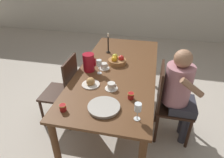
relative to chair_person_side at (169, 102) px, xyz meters
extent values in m
plane|color=beige|center=(-0.66, 0.17, -0.50)|extent=(20.00, 20.00, 0.00)
cube|color=brown|center=(-0.66, 0.17, 0.25)|extent=(0.95, 2.09, 0.03)
cylinder|color=brown|center=(-1.07, -0.81, -0.13)|extent=(0.07, 0.07, 0.74)
cylinder|color=brown|center=(-1.07, 1.16, -0.13)|extent=(0.07, 0.07, 0.74)
cylinder|color=brown|center=(-0.24, 1.16, -0.13)|extent=(0.07, 0.07, 0.74)
cylinder|color=#331E14|center=(0.26, 0.18, -0.29)|extent=(0.04, 0.04, 0.42)
cylinder|color=#331E14|center=(0.26, -0.18, -0.29)|extent=(0.04, 0.04, 0.42)
cylinder|color=#331E14|center=(-0.11, 0.18, -0.29)|extent=(0.04, 0.04, 0.42)
cylinder|color=#331E14|center=(-0.11, -0.18, -0.29)|extent=(0.04, 0.04, 0.42)
cube|color=#331E14|center=(0.08, 0.00, -0.06)|extent=(0.42, 0.42, 0.03)
cube|color=#331E14|center=(-0.12, 0.00, 0.20)|extent=(0.03, 0.39, 0.50)
cylinder|color=#331E14|center=(-1.57, -0.22, -0.29)|extent=(0.04, 0.04, 0.42)
cylinder|color=#331E14|center=(-1.57, 0.15, -0.29)|extent=(0.04, 0.04, 0.42)
cylinder|color=#331E14|center=(-1.20, -0.22, -0.29)|extent=(0.04, 0.04, 0.42)
cylinder|color=#331E14|center=(-1.20, 0.15, -0.29)|extent=(0.04, 0.04, 0.42)
cube|color=#331E14|center=(-1.39, -0.03, -0.06)|extent=(0.42, 0.42, 0.03)
cube|color=#331E14|center=(-1.19, -0.03, 0.20)|extent=(0.03, 0.39, 0.50)
cylinder|color=#33333D|center=(0.22, 0.05, -0.28)|extent=(0.09, 0.09, 0.45)
cylinder|color=#33333D|center=(0.22, -0.11, -0.28)|extent=(0.09, 0.09, 0.45)
cube|color=#33333D|center=(0.15, -0.03, 0.00)|extent=(0.30, 0.34, 0.11)
cylinder|color=#B77A84|center=(0.06, -0.03, 0.27)|extent=(0.30, 0.30, 0.46)
sphere|color=#A37556|center=(0.06, -0.03, 0.59)|extent=(0.19, 0.19, 0.19)
cylinder|color=#A37556|center=(0.16, -0.24, 0.39)|extent=(0.25, 0.06, 0.20)
cylinder|color=#A31423|center=(-0.99, 0.07, 0.38)|extent=(0.14, 0.14, 0.22)
cube|color=#A31423|center=(-0.91, 0.07, 0.39)|extent=(0.02, 0.02, 0.10)
cone|color=#A31423|center=(-1.04, 0.07, 0.46)|extent=(0.04, 0.04, 0.04)
cylinder|color=white|center=(-0.85, 0.03, 0.27)|extent=(0.06, 0.06, 0.00)
cylinder|color=white|center=(-0.85, 0.03, 0.32)|extent=(0.01, 0.01, 0.10)
cylinder|color=white|center=(-0.85, 0.03, 0.41)|extent=(0.06, 0.06, 0.07)
cylinder|color=white|center=(-0.32, -0.66, 0.27)|extent=(0.06, 0.06, 0.00)
cylinder|color=white|center=(-0.32, -0.66, 0.32)|extent=(0.01, 0.01, 0.09)
cylinder|color=white|center=(-0.32, -0.66, 0.40)|extent=(0.06, 0.06, 0.07)
cylinder|color=gold|center=(-0.32, -0.66, 0.39)|extent=(0.05, 0.05, 0.04)
cylinder|color=silver|center=(-0.64, -0.25, 0.27)|extent=(0.14, 0.14, 0.01)
cylinder|color=silver|center=(-0.64, -0.25, 0.31)|extent=(0.08, 0.08, 0.06)
cube|color=silver|center=(-0.59, -0.25, 0.31)|extent=(0.01, 0.01, 0.03)
cylinder|color=silver|center=(-0.82, 0.16, 0.27)|extent=(0.14, 0.14, 0.01)
cylinder|color=silver|center=(-0.82, 0.16, 0.31)|extent=(0.08, 0.08, 0.06)
cube|color=silver|center=(-0.78, 0.16, 0.31)|extent=(0.01, 0.01, 0.03)
cylinder|color=#B7B2A8|center=(-0.64, -0.58, 0.28)|extent=(0.30, 0.30, 0.02)
cylinder|color=#B7B2A8|center=(-0.64, -0.58, 0.29)|extent=(0.30, 0.30, 0.01)
cylinder|color=silver|center=(-0.87, -0.23, 0.27)|extent=(0.20, 0.20, 0.01)
sphere|color=tan|center=(-0.87, -0.23, 0.31)|extent=(0.09, 0.09, 0.09)
cylinder|color=#A81E1E|center=(-0.99, -0.69, 0.30)|extent=(0.06, 0.06, 0.07)
cylinder|color=gold|center=(-0.99, -0.69, 0.33)|extent=(0.06, 0.06, 0.01)
cylinder|color=#A81E1E|center=(-0.41, -0.38, 0.30)|extent=(0.06, 0.06, 0.07)
cylinder|color=gold|center=(-0.41, -0.38, 0.33)|extent=(0.06, 0.06, 0.01)
cylinder|color=#9E6B3D|center=(-0.69, 0.32, 0.30)|extent=(0.23, 0.23, 0.06)
sphere|color=red|center=(-0.64, 0.33, 0.35)|extent=(0.07, 0.07, 0.07)
sphere|color=gold|center=(-0.72, 0.36, 0.35)|extent=(0.07, 0.07, 0.07)
sphere|color=gold|center=(-0.72, 0.28, 0.35)|extent=(0.07, 0.07, 0.07)
cylinder|color=black|center=(-0.88, 0.64, 0.28)|extent=(0.06, 0.06, 0.01)
cylinder|color=black|center=(-0.88, 0.64, 0.40)|extent=(0.02, 0.02, 0.23)
cylinder|color=beige|center=(-0.88, 0.64, 0.54)|extent=(0.02, 0.02, 0.05)
camera|label=1|loc=(-0.26, -1.96, 1.48)|focal=32.00mm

